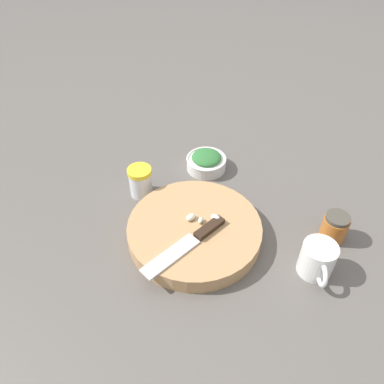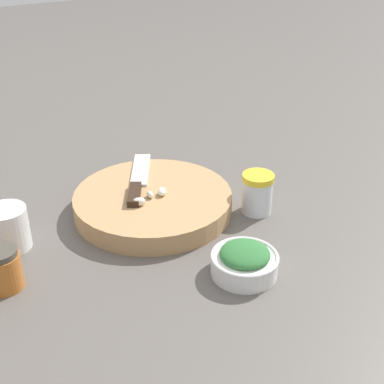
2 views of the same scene
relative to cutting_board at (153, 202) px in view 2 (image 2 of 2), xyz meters
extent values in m
plane|color=#56514C|center=(-0.02, 0.10, -0.02)|extent=(5.00, 5.00, 0.00)
cylinder|color=tan|center=(0.00, 0.00, 0.00)|extent=(0.31, 0.31, 0.04)
cube|color=black|center=(0.04, 0.00, 0.03)|extent=(0.06, 0.08, 0.01)
cube|color=silver|center=(-0.02, -0.10, 0.02)|extent=(0.10, 0.14, 0.01)
ellipsoid|color=silver|center=(0.04, 0.03, 0.03)|extent=(0.03, 0.02, 0.02)
ellipsoid|color=silver|center=(0.01, 0.01, 0.03)|extent=(0.01, 0.02, 0.01)
ellipsoid|color=silver|center=(-0.01, 0.01, 0.03)|extent=(0.03, 0.03, 0.01)
cylinder|color=silver|center=(-0.04, 0.25, 0.00)|extent=(0.11, 0.11, 0.03)
torus|color=silver|center=(-0.04, 0.25, 0.01)|extent=(0.11, 0.11, 0.01)
ellipsoid|color=#2D6B33|center=(-0.04, 0.25, 0.02)|extent=(0.08, 0.08, 0.02)
cylinder|color=silver|center=(-0.18, 0.10, 0.01)|extent=(0.06, 0.06, 0.07)
cylinder|color=yellow|center=(-0.18, 0.10, 0.06)|extent=(0.06, 0.06, 0.01)
cylinder|color=silver|center=(0.27, -0.02, 0.02)|extent=(0.07, 0.07, 0.08)
cylinder|color=#B26023|center=(0.31, 0.09, 0.01)|extent=(0.06, 0.06, 0.06)
camera|label=1|loc=(0.16, -0.55, 0.65)|focal=35.00mm
camera|label=2|loc=(0.38, 0.82, 0.53)|focal=50.00mm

